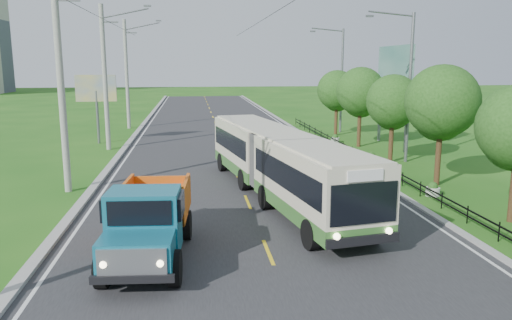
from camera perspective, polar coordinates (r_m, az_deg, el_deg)
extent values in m
plane|color=#1D5814|center=(16.41, 1.40, -10.52)|extent=(240.00, 240.00, 0.00)
cube|color=#28282B|center=(35.68, -3.44, 1.24)|extent=(14.00, 120.00, 0.02)
cube|color=#9E9E99|center=(35.93, -14.98, 1.06)|extent=(0.40, 120.00, 0.15)
cube|color=#9E9E99|center=(36.84, 7.72, 1.53)|extent=(0.30, 120.00, 0.10)
cube|color=silver|center=(35.87, -14.11, 1.00)|extent=(0.12, 120.00, 0.00)
cube|color=silver|center=(36.72, 6.97, 1.48)|extent=(0.12, 120.00, 0.00)
cube|color=yellow|center=(16.41, 1.40, -10.45)|extent=(0.12, 2.20, 0.00)
cube|color=black|center=(31.40, 12.05, 0.22)|extent=(0.04, 40.00, 0.60)
cylinder|color=gray|center=(24.85, -21.40, 7.88)|extent=(0.32, 0.32, 10.00)
cube|color=slate|center=(24.87, -20.87, 16.70)|extent=(1.20, 0.10, 0.10)
cylinder|color=gray|center=(36.60, -16.88, 8.90)|extent=(0.32, 0.32, 10.00)
cube|color=slate|center=(36.62, -16.43, 14.88)|extent=(1.20, 0.10, 0.10)
cube|color=slate|center=(36.42, -12.30, 16.83)|extent=(0.50, 0.18, 0.12)
cylinder|color=gray|center=(48.48, -14.56, 9.40)|extent=(0.32, 0.32, 10.00)
cube|color=slate|center=(48.49, -14.18, 13.92)|extent=(1.20, 0.10, 0.10)
cube|color=slate|center=(48.34, -11.07, 15.36)|extent=(0.50, 0.18, 0.12)
cylinder|color=#382314|center=(26.44, 20.13, 0.85)|extent=(0.28, 0.28, 3.36)
sphere|color=#1D4614|center=(26.15, 20.49, 6.29)|extent=(3.60, 3.60, 3.60)
sphere|color=#1D4614|center=(26.74, 20.28, 4.84)|extent=(2.64, 2.64, 2.64)
cylinder|color=#382314|center=(31.84, 15.20, 2.44)|extent=(0.28, 0.28, 3.02)
sphere|color=#1D4614|center=(31.60, 15.40, 6.51)|extent=(3.24, 3.24, 3.24)
sphere|color=#1D4614|center=(32.19, 15.33, 5.43)|extent=(2.38, 2.38, 2.38)
cylinder|color=#382314|center=(37.39, 11.72, 3.98)|extent=(0.28, 0.28, 3.25)
sphere|color=#1D4614|center=(37.19, 11.87, 7.71)|extent=(3.48, 3.48, 3.48)
sphere|color=#1D4614|center=(37.77, 11.87, 6.69)|extent=(2.55, 2.55, 2.55)
cylinder|color=#382314|center=(43.08, 9.14, 4.85)|extent=(0.28, 0.28, 3.08)
sphere|color=#1D4614|center=(42.90, 9.23, 7.92)|extent=(3.30, 3.30, 3.30)
sphere|color=#1D4614|center=(43.48, 9.27, 7.08)|extent=(2.42, 2.42, 2.42)
cylinder|color=slate|center=(31.96, 17.14, 7.76)|extent=(0.20, 0.20, 9.00)
cylinder|color=slate|center=(31.51, 15.19, 15.84)|extent=(2.80, 0.10, 0.34)
cube|color=slate|center=(31.03, 12.87, 15.75)|extent=(0.45, 0.16, 0.12)
cylinder|color=slate|center=(45.08, 9.77, 8.86)|extent=(0.20, 0.20, 9.00)
cylinder|color=slate|center=(44.76, 8.18, 14.54)|extent=(2.80, 0.10, 0.34)
cube|color=slate|center=(44.43, 6.51, 14.41)|extent=(0.45, 0.16, 0.12)
cylinder|color=silver|center=(24.46, 19.53, -3.44)|extent=(0.64, 0.64, 0.40)
sphere|color=#1D4614|center=(24.40, 19.57, -2.87)|extent=(0.44, 0.44, 0.44)
cylinder|color=silver|center=(31.62, 13.07, 0.07)|extent=(0.64, 0.64, 0.40)
sphere|color=#1D4614|center=(31.57, 13.09, 0.52)|extent=(0.44, 0.44, 0.44)
cylinder|color=silver|center=(39.11, 9.03, 2.26)|extent=(0.64, 0.64, 0.40)
sphere|color=#1D4614|center=(39.07, 9.04, 2.62)|extent=(0.44, 0.44, 0.44)
cylinder|color=slate|center=(39.95, -17.65, 4.67)|extent=(0.20, 0.20, 4.00)
cube|color=yellow|center=(39.79, -17.83, 7.82)|extent=(3.00, 0.15, 2.00)
cylinder|color=slate|center=(35.90, 16.86, 4.86)|extent=(0.24, 0.24, 5.00)
cylinder|color=slate|center=(40.50, 13.99, 5.65)|extent=(0.24, 0.24, 5.00)
cube|color=#144C47|center=(38.03, 15.59, 10.23)|extent=(0.20, 6.00, 3.00)
cube|color=#366C2B|center=(18.96, 6.63, -5.11)|extent=(3.69, 7.74, 0.54)
cube|color=beige|center=(18.66, 6.72, -1.48)|extent=(3.69, 7.74, 1.91)
cube|color=black|center=(18.66, 6.72, -1.45)|extent=(3.63, 7.16, 0.94)
cube|color=#366C2B|center=(26.43, -0.43, -0.45)|extent=(3.60, 7.25, 0.54)
cube|color=beige|center=(26.22, -0.44, 2.18)|extent=(3.60, 7.25, 1.91)
cube|color=black|center=(26.22, -0.44, 2.21)|extent=(3.54, 6.67, 0.94)
cube|color=#4C4C4C|center=(22.55, 2.43, 0.03)|extent=(2.46, 1.37, 2.36)
cube|color=black|center=(15.46, 12.26, -4.90)|extent=(2.21, 0.43, 1.29)
cylinder|color=black|center=(16.58, 6.26, -8.46)|extent=(0.49, 1.07, 1.03)
cylinder|color=black|center=(17.55, 13.06, -7.58)|extent=(0.49, 1.07, 1.03)
cylinder|color=black|center=(20.92, 1.03, -4.27)|extent=(0.49, 1.07, 1.03)
cylinder|color=black|center=(21.70, 6.67, -3.79)|extent=(0.49, 1.07, 1.03)
cylinder|color=black|center=(24.05, -1.45, -2.26)|extent=(0.49, 1.07, 1.03)
cylinder|color=black|center=(24.73, 3.56, -1.91)|extent=(0.49, 1.07, 1.03)
cylinder|color=black|center=(28.37, -3.91, -0.25)|extent=(0.49, 1.07, 1.03)
cylinder|color=black|center=(28.94, 0.41, 0.00)|extent=(0.49, 1.07, 1.03)
cube|color=#14657D|center=(13.90, -13.47, -10.37)|extent=(2.04, 1.44, 0.93)
cube|color=#14657D|center=(15.04, -12.61, -6.80)|extent=(2.15, 1.63, 1.86)
cube|color=black|center=(14.91, -12.69, -5.10)|extent=(2.33, 1.37, 0.65)
cube|color=black|center=(16.02, -12.05, -9.01)|extent=(1.33, 5.64, 0.23)
cube|color=#E35115|center=(17.23, -11.37, -4.31)|extent=(2.34, 2.94, 1.21)
cylinder|color=black|center=(14.46, -17.14, -11.89)|extent=(0.40, 1.04, 1.02)
cylinder|color=black|center=(14.12, -9.25, -12.10)|extent=(0.40, 1.04, 1.02)
cylinder|color=black|center=(17.87, -14.29, -7.32)|extent=(0.40, 1.04, 1.02)
cylinder|color=black|center=(17.59, -7.98, -7.37)|extent=(0.40, 1.04, 1.02)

